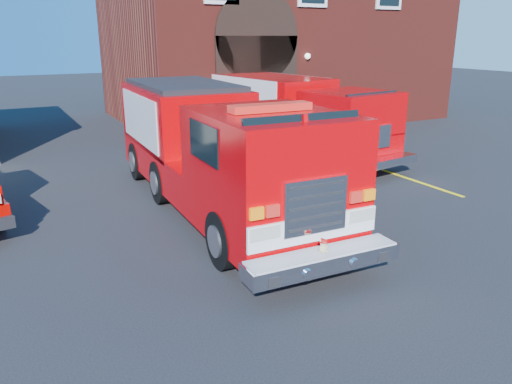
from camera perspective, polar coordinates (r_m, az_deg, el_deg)
ground at (r=10.50m, az=-3.10°, el=-5.04°), size 100.00×100.00×0.00m
parking_stripe_near at (r=14.97m, az=18.30°, el=1.02°), size 0.12×3.00×0.01m
parking_stripe_mid at (r=17.08m, az=11.10°, el=3.56°), size 0.12×3.00×0.01m
parking_stripe_far at (r=19.43m, az=5.55°, el=5.48°), size 0.12×3.00×0.01m
fire_station at (r=26.27m, az=1.78°, el=17.98°), size 15.20×10.20×8.45m
fire_engine at (r=11.80m, az=-4.74°, el=4.99°), size 2.92×9.35×2.85m
secondary_truck at (r=17.49m, az=4.19°, el=8.90°), size 3.48×8.30×2.61m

